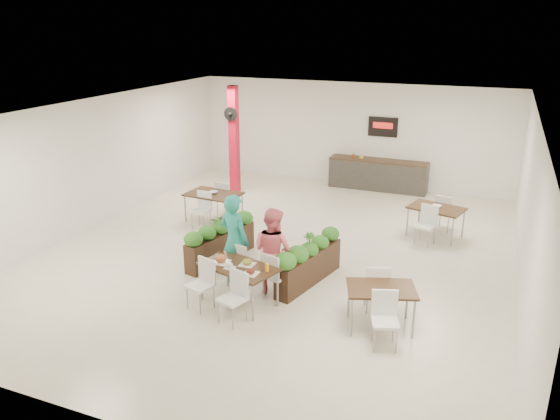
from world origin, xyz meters
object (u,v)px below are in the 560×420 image
(planter_right, at_px, (309,260))
(diner_man, at_px, (235,240))
(main_table, at_px, (238,271))
(side_table_a, at_px, (214,197))
(diner_woman, at_px, (273,251))
(planter_left, at_px, (220,238))
(red_column, at_px, (234,139))
(side_table_c, at_px, (381,295))
(service_counter, at_px, (378,174))
(side_table_b, at_px, (436,212))

(planter_right, bearing_deg, diner_man, -155.88)
(main_table, relative_size, side_table_a, 1.16)
(diner_woman, bearing_deg, planter_left, -12.42)
(main_table, xyz_separation_m, side_table_a, (-2.54, 3.72, 0.01))
(red_column, xyz_separation_m, planter_right, (4.14, -5.02, -1.13))
(diner_woman, distance_m, planter_right, 0.86)
(side_table_a, xyz_separation_m, side_table_c, (5.15, -3.60, -0.02))
(service_counter, height_order, side_table_b, service_counter)
(diner_woman, bearing_deg, side_table_b, -104.79)
(planter_left, distance_m, side_table_a, 2.54)
(red_column, relative_size, diner_woman, 1.88)
(diner_woman, distance_m, side_table_a, 4.26)
(side_table_c, bearing_deg, service_counter, 83.59)
(service_counter, relative_size, side_table_a, 1.82)
(main_table, bearing_deg, diner_man, 120.85)
(planter_left, xyz_separation_m, side_table_b, (4.15, 3.17, 0.11))
(main_table, bearing_deg, planter_right, 53.06)
(planter_left, bearing_deg, red_column, 113.04)
(red_column, distance_m, planter_left, 5.23)
(planter_left, bearing_deg, planter_right, -8.45)
(planter_left, bearing_deg, side_table_a, 121.89)
(planter_right, xyz_separation_m, side_table_c, (1.67, -1.13, 0.11))
(planter_right, bearing_deg, side_table_b, 60.05)
(service_counter, xyz_separation_m, side_table_b, (2.15, -3.40, 0.14))
(main_table, distance_m, side_table_b, 5.57)
(service_counter, height_order, diner_man, service_counter)
(service_counter, relative_size, main_table, 1.57)
(main_table, xyz_separation_m, planter_right, (0.94, 1.25, -0.13))
(planter_left, distance_m, planter_right, 2.16)
(planter_left, height_order, planter_right, planter_right)
(planter_right, distance_m, side_table_b, 4.03)
(diner_woman, bearing_deg, planter_right, -114.46)
(diner_man, bearing_deg, side_table_a, -37.88)
(main_table, height_order, diner_woman, diner_woman)
(service_counter, xyz_separation_m, diner_man, (-1.19, -7.48, 0.44))
(red_column, relative_size, planter_right, 1.59)
(main_table, xyz_separation_m, side_table_b, (2.95, 4.73, -0.00))
(service_counter, distance_m, diner_man, 7.59)
(planter_left, height_order, side_table_c, planter_left)
(red_column, bearing_deg, diner_woman, -57.25)
(main_table, xyz_separation_m, diner_man, (-0.39, 0.65, 0.30))
(red_column, relative_size, side_table_b, 1.91)
(red_column, bearing_deg, main_table, -62.94)
(service_counter, height_order, planter_left, service_counter)
(red_column, distance_m, diner_woman, 6.72)
(side_table_a, distance_m, side_table_b, 5.58)
(diner_woman, height_order, side_table_c, diner_woman)
(red_column, bearing_deg, diner_man, -63.40)
(diner_woman, height_order, side_table_a, diner_woman)
(planter_left, xyz_separation_m, planter_right, (2.14, -0.32, -0.01))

